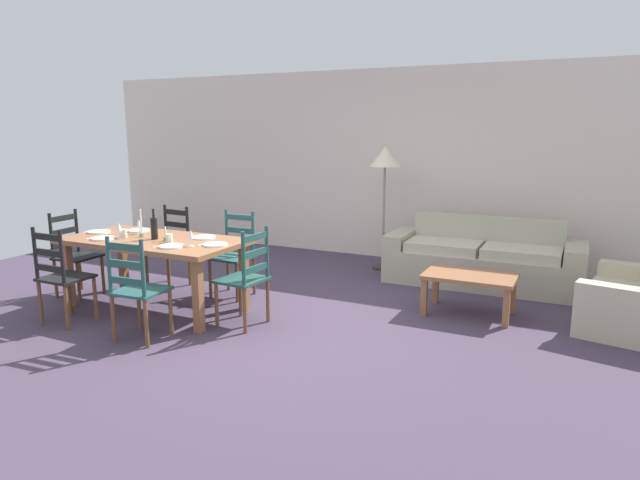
% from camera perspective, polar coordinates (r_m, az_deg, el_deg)
% --- Properties ---
extents(ground_plane, '(9.60, 9.60, 0.02)m').
position_cam_1_polar(ground_plane, '(5.53, -6.20, -8.54)').
color(ground_plane, '#44384B').
extents(wall_far, '(9.60, 0.16, 2.70)m').
position_cam_1_polar(wall_far, '(8.20, 6.07, 7.69)').
color(wall_far, silver).
rests_on(wall_far, ground_plane).
extents(dining_table, '(1.90, 0.96, 0.75)m').
position_cam_1_polar(dining_table, '(6.01, -16.66, -0.67)').
color(dining_table, '#935E3B').
rests_on(dining_table, ground_plane).
extents(dining_chair_near_left, '(0.42, 0.40, 0.96)m').
position_cam_1_polar(dining_chair_near_left, '(5.89, -25.04, -3.36)').
color(dining_chair_near_left, black).
rests_on(dining_chair_near_left, ground_plane).
extents(dining_chair_near_right, '(0.45, 0.43, 0.96)m').
position_cam_1_polar(dining_chair_near_right, '(5.18, -18.31, -4.79)').
color(dining_chair_near_right, '#224F4B').
rests_on(dining_chair_near_right, ground_plane).
extents(dining_chair_far_left, '(0.45, 0.43, 0.96)m').
position_cam_1_polar(dining_chair_far_left, '(6.88, -15.11, -0.67)').
color(dining_chair_far_left, black).
rests_on(dining_chair_far_left, ground_plane).
extents(dining_chair_far_right, '(0.42, 0.40, 0.96)m').
position_cam_1_polar(dining_chair_far_right, '(6.34, -8.78, -1.42)').
color(dining_chair_far_right, '#235451').
rests_on(dining_chair_far_right, ground_plane).
extents(dining_chair_head_west, '(0.42, 0.44, 0.96)m').
position_cam_1_polar(dining_chair_head_west, '(6.86, -23.94, -1.31)').
color(dining_chair_head_west, black).
rests_on(dining_chair_head_west, ground_plane).
extents(dining_chair_head_east, '(0.43, 0.45, 0.96)m').
position_cam_1_polar(dining_chair_head_east, '(5.34, -7.59, -3.83)').
color(dining_chair_head_east, '#225048').
rests_on(dining_chair_head_east, ground_plane).
extents(dinner_plate_near_left, '(0.24, 0.24, 0.02)m').
position_cam_1_polar(dinner_plate_near_left, '(6.13, -21.39, 0.16)').
color(dinner_plate_near_left, white).
rests_on(dinner_plate_near_left, dining_table).
extents(fork_near_left, '(0.02, 0.17, 0.01)m').
position_cam_1_polar(fork_near_left, '(6.24, -22.32, 0.23)').
color(fork_near_left, silver).
rests_on(fork_near_left, dining_table).
extents(dinner_plate_near_right, '(0.24, 0.24, 0.02)m').
position_cam_1_polar(dinner_plate_near_right, '(5.51, -15.02, -0.63)').
color(dinner_plate_near_right, white).
rests_on(dinner_plate_near_right, dining_table).
extents(fork_near_right, '(0.03, 0.17, 0.01)m').
position_cam_1_polar(fork_near_right, '(5.61, -16.18, -0.54)').
color(fork_near_right, silver).
rests_on(fork_near_right, dining_table).
extents(dinner_plate_far_left, '(0.24, 0.24, 0.02)m').
position_cam_1_polar(dinner_plate_far_left, '(6.47, -18.16, 0.94)').
color(dinner_plate_far_left, white).
rests_on(dinner_plate_far_left, dining_table).
extents(fork_far_left, '(0.02, 0.17, 0.01)m').
position_cam_1_polar(fork_far_left, '(6.58, -19.09, 0.99)').
color(fork_far_left, silver).
rests_on(fork_far_left, dining_table).
extents(dinner_plate_far_right, '(0.24, 0.24, 0.02)m').
position_cam_1_polar(dinner_plate_far_right, '(5.89, -11.84, 0.27)').
color(dinner_plate_far_right, white).
rests_on(dinner_plate_far_right, dining_table).
extents(fork_far_right, '(0.02, 0.17, 0.01)m').
position_cam_1_polar(fork_far_right, '(5.98, -12.98, 0.34)').
color(fork_far_right, silver).
rests_on(fork_far_right, dining_table).
extents(dinner_plate_head_west, '(0.24, 0.24, 0.02)m').
position_cam_1_polar(dinner_plate_head_west, '(6.54, -21.76, 0.79)').
color(dinner_plate_head_west, white).
rests_on(dinner_plate_head_west, dining_table).
extents(fork_head_west, '(0.02, 0.17, 0.01)m').
position_cam_1_polar(fork_head_west, '(6.65, -22.62, 0.84)').
color(fork_head_west, silver).
rests_on(fork_head_west, dining_table).
extents(dinner_plate_head_east, '(0.24, 0.24, 0.02)m').
position_cam_1_polar(dinner_plate_head_east, '(5.50, -10.72, -0.47)').
color(dinner_plate_head_east, white).
rests_on(dinner_plate_head_east, dining_table).
extents(fork_head_east, '(0.02, 0.17, 0.01)m').
position_cam_1_polar(fork_head_east, '(5.59, -11.95, -0.38)').
color(fork_head_east, silver).
rests_on(fork_head_east, dining_table).
extents(wine_bottle, '(0.07, 0.07, 0.32)m').
position_cam_1_polar(wine_bottle, '(5.94, -16.67, 1.20)').
color(wine_bottle, black).
rests_on(wine_bottle, dining_table).
extents(wine_glass_near_left, '(0.06, 0.06, 0.16)m').
position_cam_1_polar(wine_glass_near_left, '(6.10, -19.94, 1.19)').
color(wine_glass_near_left, white).
rests_on(wine_glass_near_left, dining_table).
extents(wine_glass_near_right, '(0.06, 0.06, 0.16)m').
position_cam_1_polar(wine_glass_near_right, '(5.48, -13.12, 0.49)').
color(wine_glass_near_right, white).
rests_on(wine_glass_near_right, dining_table).
extents(wine_glass_far_left, '(0.06, 0.06, 0.16)m').
position_cam_1_polar(wine_glass_far_left, '(6.28, -18.10, 1.58)').
color(wine_glass_far_left, white).
rests_on(wine_glass_far_left, dining_table).
extents(coffee_cup_primary, '(0.07, 0.07, 0.09)m').
position_cam_1_polar(coffee_cup_primary, '(5.72, -15.21, 0.16)').
color(coffee_cup_primary, silver).
rests_on(coffee_cup_primary, dining_table).
extents(coffee_cup_secondary, '(0.07, 0.07, 0.09)m').
position_cam_1_polar(coffee_cup_secondary, '(6.13, -19.52, 0.63)').
color(coffee_cup_secondary, silver).
rests_on(coffee_cup_secondary, dining_table).
extents(candle_tall, '(0.05, 0.05, 0.29)m').
position_cam_1_polar(candle_tall, '(6.11, -17.87, 1.10)').
color(candle_tall, '#998C66').
rests_on(candle_tall, dining_table).
extents(candle_short, '(0.05, 0.05, 0.15)m').
position_cam_1_polar(candle_short, '(5.82, -15.55, 0.28)').
color(candle_short, '#998C66').
rests_on(candle_short, dining_table).
extents(couch, '(2.29, 0.82, 0.80)m').
position_cam_1_polar(couch, '(7.03, 16.39, -2.05)').
color(couch, '#ADA88F').
rests_on(couch, ground_plane).
extents(coffee_table, '(0.90, 0.56, 0.42)m').
position_cam_1_polar(coffee_table, '(5.84, 15.10, -4.04)').
color(coffee_table, '#935E3B').
rests_on(coffee_table, ground_plane).
extents(standing_lamp, '(0.40, 0.40, 1.64)m').
position_cam_1_polar(standing_lamp, '(7.38, 6.68, 7.75)').
color(standing_lamp, '#332D28').
rests_on(standing_lamp, ground_plane).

